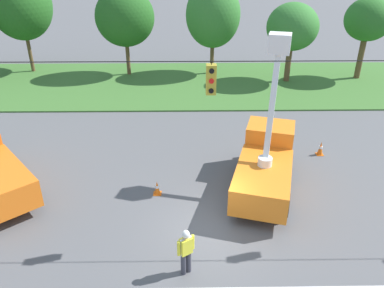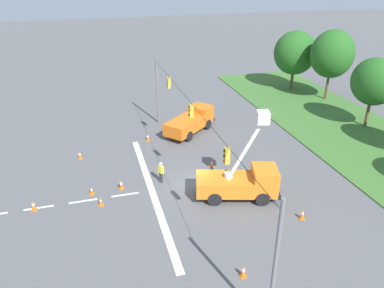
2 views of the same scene
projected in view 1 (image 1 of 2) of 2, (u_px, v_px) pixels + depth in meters
name	position (u px, v px, depth m)	size (l,w,h in m)	color
ground_plane	(211.00, 229.00, 14.57)	(200.00, 200.00, 0.00)	#565659
grass_verge	(198.00, 83.00, 30.54)	(56.00, 12.00, 0.10)	#3D6B2D
signal_gantry	(213.00, 125.00, 12.53)	(26.20, 0.33, 7.20)	slate
tree_west	(21.00, 5.00, 30.90)	(5.02, 5.17, 8.51)	brown
tree_centre	(125.00, 17.00, 30.47)	(4.83, 4.24, 7.19)	brown
tree_east	(213.00, 15.00, 30.71)	(4.49, 4.27, 7.63)	brown
tree_far_east	(292.00, 27.00, 28.98)	(3.98, 4.33, 6.24)	brown
tree_east_end	(368.00, 20.00, 29.52)	(3.65, 3.84, 6.53)	brown
utility_truck_bucket_lift	(266.00, 160.00, 16.59)	(3.80, 6.29, 6.66)	orange
road_worker	(186.00, 249.00, 12.15)	(0.56, 0.42, 1.77)	#383842
traffic_cone_lane_edge_b	(321.00, 148.00, 19.72)	(0.36, 0.36, 0.76)	orange
traffic_cone_far_right	(157.00, 188.00, 16.53)	(0.36, 0.36, 0.65)	orange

